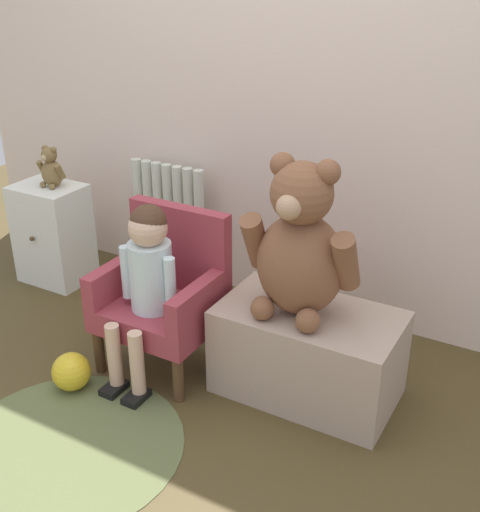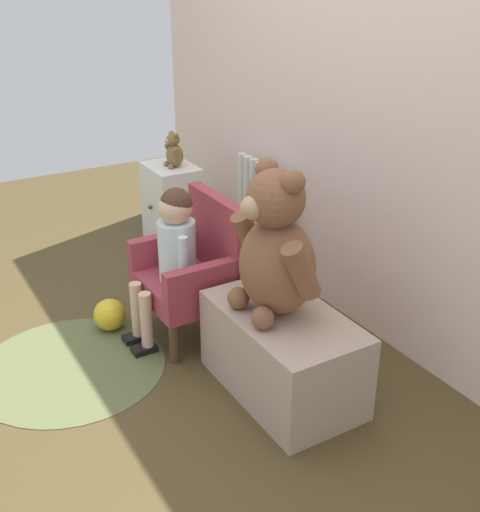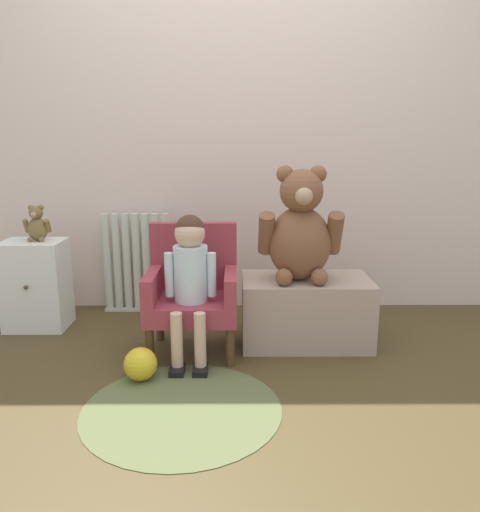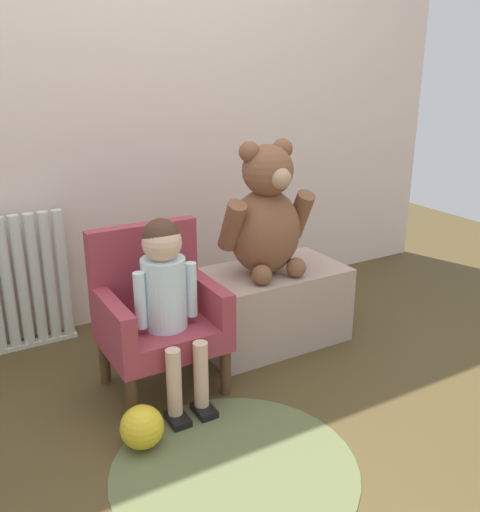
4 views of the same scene
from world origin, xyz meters
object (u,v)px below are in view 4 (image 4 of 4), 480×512
object	(u,v)px
radiator	(22,284)
toy_ball	(142,427)
child_armchair	(157,311)
large_teddy_bear	(266,217)
low_bench	(271,306)
floor_rug	(235,468)
child_figure	(166,286)

from	to	relation	value
radiator	toy_ball	world-z (taller)	radiator
toy_ball	child_armchair	bearing A→B (deg)	58.90
large_teddy_bear	low_bench	bearing A→B (deg)	20.96
child_armchair	floor_rug	bearing A→B (deg)	-89.78
child_armchair	low_bench	bearing A→B (deg)	7.97
child_armchair	child_figure	bearing A→B (deg)	-90.00
child_armchair	child_figure	xyz separation A→B (m)	(0.00, -0.11, 0.15)
low_bench	radiator	bearing A→B (deg)	152.75
floor_rug	radiator	bearing A→B (deg)	108.50
child_figure	radiator	bearing A→B (deg)	119.73
large_teddy_bear	toy_ball	xyz separation A→B (m)	(-0.77, -0.42, -0.55)
floor_rug	toy_ball	size ratio (longest dim) A/B	5.35
toy_ball	large_teddy_bear	bearing A→B (deg)	28.73
child_armchair	low_bench	world-z (taller)	child_armchair
toy_ball	child_figure	bearing A→B (deg)	48.92
radiator	toy_ball	xyz separation A→B (m)	(0.19, -0.96, -0.24)
child_figure	toy_ball	distance (m)	0.51
radiator	child_figure	world-z (taller)	child_figure
large_teddy_bear	toy_ball	distance (m)	1.04
floor_rug	toy_ball	world-z (taller)	toy_ball
radiator	child_armchair	size ratio (longest dim) A/B	0.97
radiator	low_bench	world-z (taller)	radiator
radiator	floor_rug	xyz separation A→B (m)	(0.41, -1.23, -0.31)
child_figure	child_armchair	bearing A→B (deg)	90.00
radiator	child_armchair	distance (m)	0.73
child_armchair	large_teddy_bear	size ratio (longest dim) A/B	1.10
child_armchair	large_teddy_bear	xyz separation A→B (m)	(0.56, 0.07, 0.30)
child_armchair	floor_rug	distance (m)	0.70
radiator	child_figure	size ratio (longest dim) A/B	0.87
low_bench	floor_rug	world-z (taller)	low_bench
large_teddy_bear	floor_rug	bearing A→B (deg)	-128.88
child_armchair	low_bench	distance (m)	0.62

